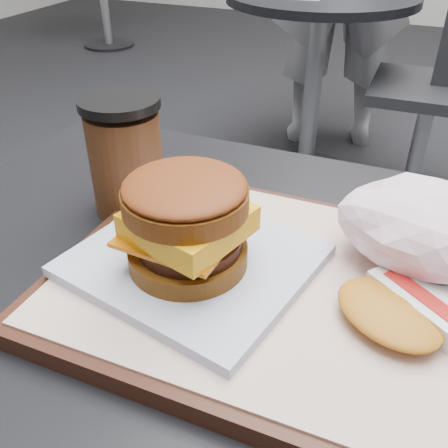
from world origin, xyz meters
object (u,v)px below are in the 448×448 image
at_px(breakfast_sandwich, 189,232).
at_px(hash_brown, 413,306).
at_px(coffee_cup, 126,157).
at_px(serving_tray, 280,288).
at_px(crumpled_wrapper, 433,229).
at_px(customer_table, 263,442).
at_px(neighbor_table, 317,49).

distance_m(breakfast_sandwich, hash_brown, 0.18).
bearing_deg(coffee_cup, breakfast_sandwich, -38.57).
bearing_deg(coffee_cup, serving_tray, -21.73).
xyz_separation_m(hash_brown, crumpled_wrapper, (0.00, 0.08, 0.02)).
bearing_deg(coffee_cup, customer_table, -26.65).
distance_m(serving_tray, breakfast_sandwich, 0.09).
xyz_separation_m(customer_table, hash_brown, (0.10, 0.02, 0.22)).
relative_size(customer_table, breakfast_sandwich, 3.62).
height_order(serving_tray, neighbor_table, serving_tray).
bearing_deg(coffee_cup, neighbor_table, 95.67).
relative_size(serving_tray, coffee_cup, 3.05).
relative_size(breakfast_sandwich, hash_brown, 1.63).
distance_m(serving_tray, hash_brown, 0.11).
xyz_separation_m(hash_brown, coffee_cup, (-0.30, 0.08, 0.03)).
bearing_deg(crumpled_wrapper, breakfast_sandwich, -154.04).
xyz_separation_m(customer_table, coffee_cup, (-0.20, 0.10, 0.25)).
bearing_deg(neighbor_table, crumpled_wrapper, -73.59).
relative_size(serving_tray, crumpled_wrapper, 2.43).
bearing_deg(crumpled_wrapper, customer_table, -139.66).
height_order(serving_tray, breakfast_sandwich, breakfast_sandwich).
distance_m(hash_brown, crumpled_wrapper, 0.08).
bearing_deg(hash_brown, coffee_cup, 164.86).
relative_size(crumpled_wrapper, neighbor_table, 0.21).
bearing_deg(hash_brown, breakfast_sandwich, -175.42).
height_order(hash_brown, neighbor_table, hash_brown).
height_order(serving_tray, coffee_cup, coffee_cup).
bearing_deg(customer_table, neighbor_table, 101.98).
xyz_separation_m(serving_tray, coffee_cup, (-0.20, 0.08, 0.05)).
xyz_separation_m(customer_table, neighbor_table, (-0.35, 1.65, -0.03)).
distance_m(serving_tray, crumpled_wrapper, 0.14).
bearing_deg(hash_brown, crumpled_wrapper, 87.13).
xyz_separation_m(breakfast_sandwich, hash_brown, (0.18, 0.01, -0.03)).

